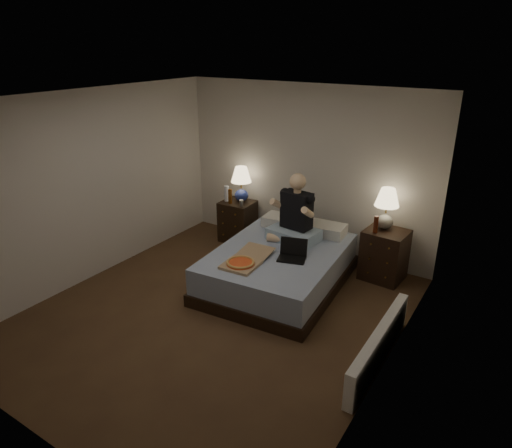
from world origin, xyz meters
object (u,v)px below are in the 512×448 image
Objects in this scene: nightstand_right at (384,255)px; soda_can at (241,203)px; lamp_right at (386,209)px; person at (295,208)px; radiator at (379,346)px; beer_bottle_left at (230,196)px; pizza_box at (241,263)px; laptop at (292,251)px; bed at (278,268)px; nightstand_left at (238,221)px; lamp_left at (241,184)px; water_bottle at (227,194)px; beer_bottle_right at (376,224)px.

soda_can is at bearing -172.33° from nightstand_right.
lamp_right is 0.60× the size of person.
beer_bottle_left is at bearing 151.22° from radiator.
pizza_box is (1.18, -1.45, -0.23)m from beer_bottle_left.
laptop is 0.66m from pizza_box.
soda_can is 0.11× the size of person.
soda_can is at bearing 139.96° from bed.
nightstand_left is 6.56× the size of soda_can.
laptop is (1.53, -1.14, -0.31)m from lamp_left.
water_bottle reaches higher than beer_bottle_left.
nightstand_right is 3.04× the size of beer_bottle_left.
laptop is at bearing -30.28° from water_bottle.
nightstand_right is at bearing 1.46° from water_bottle.
lamp_right is (-0.06, 0.07, 0.63)m from nightstand_right.
person is (1.46, -0.46, 0.19)m from water_bottle.
soda_can is (0.33, -0.07, -0.07)m from water_bottle.
beer_bottle_right reaches higher than nightstand_left.
radiator is (2.91, -1.83, -0.74)m from lamp_left.
beer_bottle_right is at bearing -6.08° from nightstand_left.
pizza_box is at bearing -56.06° from soda_can.
radiator is (1.65, -0.83, -0.05)m from bed.
laptop is at bearing -36.63° from lamp_left.
bed is 1.40m from beer_bottle_right.
radiator is (0.54, -1.77, -0.15)m from nightstand_right.
nightstand_left is at bearing -113.38° from lamp_left.
nightstand_right is 0.64m from lamp_right.
beer_bottle_left is (-0.06, -0.12, 0.44)m from nightstand_left.
water_bottle reaches higher than soda_can.
pizza_box is at bearing -92.28° from person.
nightstand_right is 2.45m from lamp_left.
nightstand_right is 2.06× the size of laptop.
laptop is at bearing -30.48° from beer_bottle_left.
bed is 1.66m from beer_bottle_left.
beer_bottle_right is 1.87m from radiator.
lamp_left is at bearing 175.03° from beer_bottle_right.
beer_bottle_right is at bearing 35.33° from laptop.
lamp_left is 0.35× the size of radiator.
bed is 2.16× the size of person.
radiator is at bearing -30.48° from soda_can.
pizza_box is at bearing -126.47° from lamp_right.
lamp_left is 1.40m from person.
radiator is at bearing -10.14° from pizza_box.
nightstand_left is 1.93× the size of laptop.
nightstand_left is at bearing -175.60° from nightstand_right.
beer_bottle_right is 0.25× the size of person.
bed is at bearing -30.77° from water_bottle.
soda_can is 1.23m from person.
person is 0.70m from laptop.
lamp_right reaches higher than laptop.
lamp_right is 2.43× the size of beer_bottle_left.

